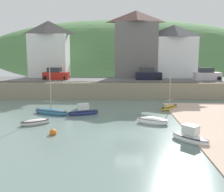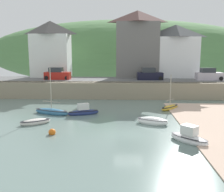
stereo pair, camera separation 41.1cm
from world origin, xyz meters
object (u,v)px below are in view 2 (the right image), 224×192
at_px(waterfront_building_centre, 137,44).
at_px(parked_car_by_wall, 149,75).
at_px(waterfront_building_right, 175,51).
at_px(sailboat_far_left, 152,121).
at_px(motorboat_with_cabin, 35,122).
at_px(parked_car_near_slipway, 57,74).
at_px(waterfront_building_left, 51,49).
at_px(fishing_boat_green, 83,111).
at_px(mooring_buoy, 52,132).
at_px(sailboat_nearest_shore, 170,107).
at_px(sailboat_blue_trim, 52,112).
at_px(parked_car_end_of_row, 209,75).
at_px(rowboat_small_beached, 189,138).

bearing_deg(waterfront_building_centre, parked_car_by_wall, -68.24).
relative_size(waterfront_building_right, sailboat_far_left, 2.77).
height_order(motorboat_with_cabin, parked_car_near_slipway, parked_car_near_slipway).
bearing_deg(waterfront_building_right, motorboat_with_cabin, -127.88).
xyz_separation_m(waterfront_building_left, fishing_boat_green, (8.41, -18.56, -7.04)).
relative_size(waterfront_building_centre, fishing_boat_green, 3.16).
bearing_deg(mooring_buoy, fishing_boat_green, 77.21).
distance_m(waterfront_building_left, sailboat_nearest_shore, 25.18).
xyz_separation_m(sailboat_far_left, mooring_buoy, (-8.91, -3.58, -0.09)).
xyz_separation_m(waterfront_building_centre, sailboat_far_left, (0.41, -22.15, -7.92)).
xyz_separation_m(waterfront_building_centre, motorboat_with_cabin, (-10.97, -22.60, -7.99)).
bearing_deg(waterfront_building_centre, sailboat_nearest_shore, -78.12).
bearing_deg(sailboat_blue_trim, waterfront_building_right, 67.84).
bearing_deg(fishing_boat_green, waterfront_building_centre, 48.01).
bearing_deg(parked_car_by_wall, waterfront_building_centre, 109.12).
xyz_separation_m(sailboat_nearest_shore, sailboat_blue_trim, (-13.73, -3.01, 0.04)).
xyz_separation_m(sailboat_blue_trim, parked_car_end_of_row, (21.68, 13.98, 2.93)).
height_order(waterfront_building_centre, parked_car_by_wall, waterfront_building_centre).
bearing_deg(sailboat_nearest_shore, waterfront_building_right, 28.24).
bearing_deg(parked_car_end_of_row, sailboat_blue_trim, -149.87).
xyz_separation_m(waterfront_building_right, mooring_buoy, (-15.11, -25.73, -6.82)).
distance_m(waterfront_building_left, parked_car_near_slipway, 6.49).
height_order(sailboat_blue_trim, fishing_boat_green, sailboat_blue_trim).
bearing_deg(motorboat_with_cabin, parked_car_near_slipway, 64.49).
bearing_deg(waterfront_building_centre, waterfront_building_left, 180.00).
distance_m(sailboat_far_left, parked_car_by_wall, 17.94).
height_order(waterfront_building_centre, motorboat_with_cabin, waterfront_building_centre).
distance_m(sailboat_far_left, motorboat_with_cabin, 11.39).
height_order(waterfront_building_left, motorboat_with_cabin, waterfront_building_left).
distance_m(rowboat_small_beached, parked_car_by_wall, 22.92).
distance_m(fishing_boat_green, parked_car_by_wall, 16.76).
bearing_deg(motorboat_with_cabin, parked_car_end_of_row, 6.74).
distance_m(sailboat_far_left, sailboat_blue_trim, 11.49).
distance_m(fishing_boat_green, mooring_buoy, 7.35).
bearing_deg(parked_car_near_slipway, parked_car_end_of_row, 2.03).
xyz_separation_m(waterfront_building_centre, fishing_boat_green, (-6.87, -18.56, -7.86)).
bearing_deg(fishing_boat_green, rowboat_small_beached, -63.89).
height_order(waterfront_building_centre, waterfront_building_right, waterfront_building_centre).
relative_size(motorboat_with_cabin, parked_car_end_of_row, 0.74).
bearing_deg(waterfront_building_centre, rowboat_small_beached, -84.37).
height_order(waterfront_building_centre, fishing_boat_green, waterfront_building_centre).
xyz_separation_m(fishing_boat_green, parked_car_near_slipway, (-6.31, 14.06, 2.87)).
xyz_separation_m(waterfront_building_centre, rowboat_small_beached, (2.69, -27.23, -7.83)).
relative_size(waterfront_building_left, motorboat_with_cabin, 3.17).
bearing_deg(parked_car_near_slipway, waterfront_building_right, 14.84).
relative_size(waterfront_building_right, sailboat_nearest_shore, 2.07).
bearing_deg(waterfront_building_left, parked_car_end_of_row, -9.64).
bearing_deg(parked_car_end_of_row, parked_car_by_wall, 177.32).
distance_m(waterfront_building_left, motorboat_with_cabin, 24.10).
distance_m(sailboat_nearest_shore, rowboat_small_beached, 11.77).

